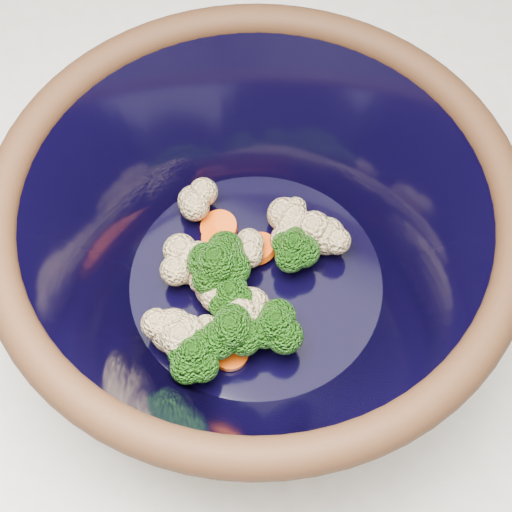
# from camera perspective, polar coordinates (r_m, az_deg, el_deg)

# --- Properties ---
(counter) EXTENTS (1.20, 1.20, 0.90)m
(counter) POSITION_cam_1_polar(r_m,az_deg,el_deg) (1.01, -1.78, -17.88)
(counter) COLOR beige
(counter) RESTS_ON ground
(mixing_bowl) EXTENTS (0.36, 0.36, 0.16)m
(mixing_bowl) POSITION_cam_1_polar(r_m,az_deg,el_deg) (0.52, 0.00, 0.83)
(mixing_bowl) COLOR black
(mixing_bowl) RESTS_ON counter
(vegetable_pile) EXTENTS (0.15, 0.18, 0.06)m
(vegetable_pile) POSITION_cam_1_polar(r_m,az_deg,el_deg) (0.54, -1.64, -2.24)
(vegetable_pile) COLOR #608442
(vegetable_pile) RESTS_ON mixing_bowl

